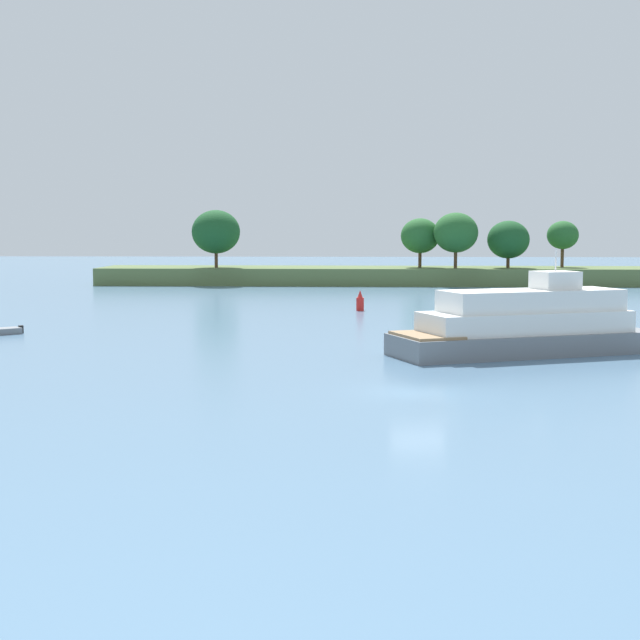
% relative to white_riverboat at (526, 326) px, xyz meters
% --- Properties ---
extents(ground_plane, '(400.00, 400.00, 0.00)m').
position_rel_white_riverboat_xyz_m(ground_plane, '(-7.33, -14.03, -1.72)').
color(ground_plane, slate).
extents(treeline_island, '(98.17, 11.01, 9.90)m').
position_rel_white_riverboat_xyz_m(treeline_island, '(4.40, 69.96, 1.04)').
color(treeline_island, '#566B3D').
rests_on(treeline_island, ground).
extents(white_riverboat, '(17.17, 10.80, 6.41)m').
position_rel_white_riverboat_xyz_m(white_riverboat, '(0.00, 0.00, 0.00)').
color(white_riverboat, slate).
rests_on(white_riverboat, ground).
extents(channel_buoy_red, '(0.70, 0.70, 1.90)m').
position_rel_white_riverboat_xyz_m(channel_buoy_red, '(-10.23, 29.57, -0.91)').
color(channel_buoy_red, red).
rests_on(channel_buoy_red, ground).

